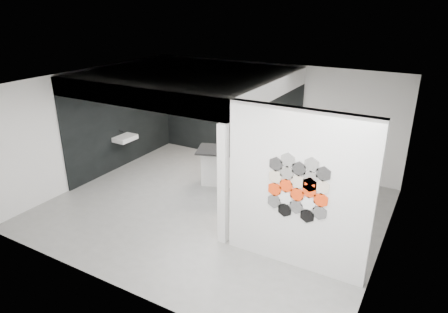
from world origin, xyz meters
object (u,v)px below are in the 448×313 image
partition_panel (297,191)px  glass_bowl (273,119)px  stockpot (190,105)px  kettle (253,114)px  kitchen_island (234,166)px  wall_basin (125,138)px  utensil_cup (200,107)px  bottle_dark (213,108)px  glass_vase (273,118)px

partition_panel → glass_bowl: 4.39m
stockpot → kettle: 2.10m
stockpot → kitchen_island: bearing=-33.3°
wall_basin → utensil_cup: utensil_cup is taller
partition_panel → bottle_dark: partition_panel is taller
partition_panel → bottle_dark: size_ratio=18.37×
stockpot → bottle_dark: (0.80, 0.00, -0.01)m
partition_panel → kettle: 4.69m
partition_panel → utensil_cup: size_ratio=25.70×
kitchen_island → kettle: 1.80m
glass_bowl → bottle_dark: (-1.88, 0.00, 0.03)m
kettle → bottle_dark: (-1.29, 0.00, -0.01)m
partition_panel → wall_basin: size_ratio=4.67×
stockpot → glass_bowl: stockpot is taller
wall_basin → glass_bowl: glass_bowl is taller
glass_bowl → utensil_cup: utensil_cup is taller
partition_panel → glass_bowl: size_ratio=22.15×
kettle → glass_bowl: bearing=7.6°
kitchen_island → bottle_dark: 2.34m
stockpot → glass_vase: 2.68m
partition_panel → glass_bowl: (-2.08, 3.87, -0.03)m
glass_bowl → kettle: bearing=180.0°
bottle_dark → utensil_cup: bearing=180.0°
stockpot → utensil_cup: size_ratio=1.90×
stockpot → bottle_dark: 0.80m
stockpot → utensil_cup: 0.37m
wall_basin → kitchen_island: (3.02, 0.54, -0.37)m
kettle → glass_vase: kettle is taller
glass_bowl → glass_vase: size_ratio=0.96×
wall_basin → kettle: size_ratio=3.03×
kitchen_island → utensil_cup: size_ratio=17.54×
stockpot → utensil_cup: stockpot is taller
kitchen_island → utensil_cup: 2.63m
utensil_cup → stockpot: bearing=180.0°
glass_vase → kitchen_island: bearing=-103.5°
glass_bowl → utensil_cup: (-2.32, 0.00, 0.01)m
kitchen_island → stockpot: bearing=126.4°
stockpot → glass_bowl: bearing=0.0°
partition_panel → stockpot: partition_panel is taller
bottle_dark → utensil_cup: size_ratio=1.40×
partition_panel → glass_bowl: partition_panel is taller
partition_panel → kettle: partition_panel is taller
bottle_dark → glass_vase: bearing=0.0°
glass_vase → utensil_cup: bearing=180.0°
kitchen_island → partition_panel: bearing=-64.1°
kitchen_island → stockpot: stockpot is taller
kettle → glass_bowl: 0.59m
kettle → glass_bowl: kettle is taller
kettle → glass_bowl: (0.59, 0.00, -0.04)m
bottle_dark → utensil_cup: (-0.44, 0.00, -0.02)m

